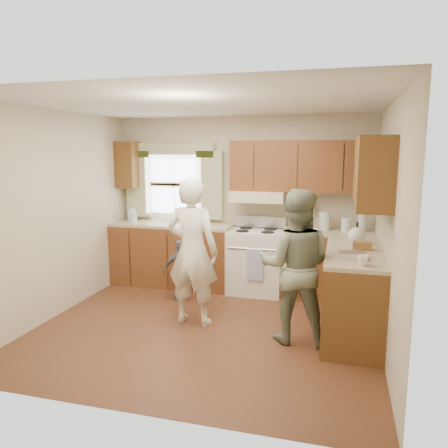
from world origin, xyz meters
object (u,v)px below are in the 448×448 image
(child, at_px, (181,270))
(woman_right, at_px, (295,266))
(woman_left, at_px, (192,252))
(stove, at_px, (256,260))

(child, bearing_deg, woman_right, 126.21)
(woman_right, xyz_separation_m, child, (-1.61, 0.87, -0.39))
(woman_left, height_order, woman_right, woman_left)
(stove, height_order, woman_left, woman_left)
(woman_left, distance_m, woman_right, 1.21)
(woman_left, distance_m, child, 0.93)
(woman_left, relative_size, child, 2.05)
(stove, bearing_deg, woman_left, -110.45)
(woman_right, height_order, child, woman_right)
(stove, bearing_deg, child, -145.36)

